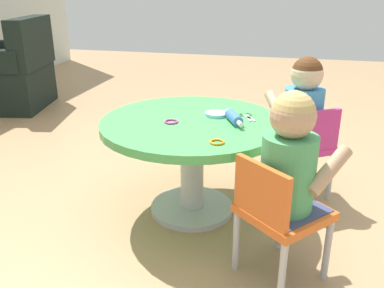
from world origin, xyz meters
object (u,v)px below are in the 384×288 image
(rolling_pin, at_px, (234,118))
(child_chair_right, at_px, (303,146))
(craft_table, at_px, (192,142))
(child_chair_left, at_px, (278,213))
(craft_scissors, at_px, (247,116))
(seated_child_right, at_px, (303,104))
(seated_child_left, at_px, (290,157))
(armchair_dark, at_px, (11,76))

(rolling_pin, bearing_deg, child_chair_right, -49.73)
(child_chair_right, height_order, rolling_pin, rolling_pin)
(craft_table, distance_m, child_chair_left, 0.64)
(craft_table, bearing_deg, craft_scissors, -64.96)
(seated_child_right, height_order, craft_scissors, seated_child_right)
(child_chair_left, xyz_separation_m, craft_scissors, (0.56, 0.20, 0.21))
(craft_table, bearing_deg, child_chair_left, -134.32)
(craft_table, height_order, child_chair_left, child_chair_left)
(seated_child_left, relative_size, craft_scissors, 3.59)
(craft_table, bearing_deg, child_chair_right, -61.06)
(armchair_dark, bearing_deg, craft_table, -124.94)
(craft_table, relative_size, craft_scissors, 6.41)
(child_chair_right, bearing_deg, child_chair_left, 172.31)
(child_chair_right, relative_size, rolling_pin, 2.47)
(seated_child_left, xyz_separation_m, child_chair_right, (0.72, -0.08, -0.23))
(seated_child_left, bearing_deg, rolling_pin, 32.86)
(child_chair_right, bearing_deg, seated_child_left, 174.05)
(craft_table, height_order, rolling_pin, rolling_pin)
(craft_table, xyz_separation_m, craft_scissors, (0.12, -0.26, 0.12))
(seated_child_left, distance_m, child_chair_right, 0.76)
(seated_child_left, height_order, craft_scissors, seated_child_left)
(child_chair_left, xyz_separation_m, armchair_dark, (1.95, 2.60, 0.00))
(child_chair_left, bearing_deg, seated_child_right, -5.84)
(child_chair_right, bearing_deg, craft_table, 118.94)
(child_chair_left, height_order, armchair_dark, armchair_dark)
(craft_table, height_order, seated_child_right, seated_child_right)
(seated_child_left, bearing_deg, craft_table, 49.28)
(craft_table, relative_size, child_chair_right, 1.70)
(rolling_pin, bearing_deg, craft_table, 93.10)
(seated_child_right, relative_size, rolling_pin, 2.35)
(seated_child_left, height_order, child_chair_right, seated_child_left)
(craft_table, relative_size, seated_child_right, 1.79)
(child_chair_left, bearing_deg, craft_scissors, 19.43)
(craft_table, xyz_separation_m, armchair_dark, (1.50, 2.15, -0.08))
(armchair_dark, distance_m, craft_scissors, 2.78)
(seated_child_right, relative_size, craft_scissors, 3.59)
(child_chair_right, distance_m, armchair_dark, 2.96)
(craft_table, relative_size, armchair_dark, 1.07)
(seated_child_left, bearing_deg, seated_child_right, -4.09)
(child_chair_left, xyz_separation_m, seated_child_left, (0.03, -0.03, 0.23))
(child_chair_left, relative_size, child_chair_right, 1.00)
(child_chair_left, distance_m, seated_child_right, 0.82)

